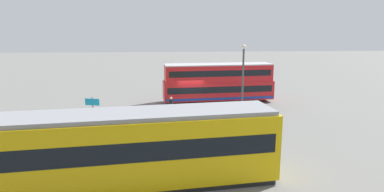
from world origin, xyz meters
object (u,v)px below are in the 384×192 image
at_px(double_decker_bus, 218,83).
at_px(street_lamp, 243,75).
at_px(info_sign, 93,106).
at_px(tram_yellow, 113,149).
at_px(pedestrian_crossing, 202,115).
at_px(pedestrian_near_railing, 171,105).

bearing_deg(double_decker_bus, street_lamp, 98.92).
distance_m(info_sign, street_lamp, 12.25).
bearing_deg(tram_yellow, street_lamp, -127.66).
distance_m(double_decker_bus, street_lamp, 6.69).
xyz_separation_m(tram_yellow, street_lamp, (-8.80, -11.40, 1.77)).
height_order(pedestrian_crossing, info_sign, info_sign).
height_order(double_decker_bus, pedestrian_crossing, double_decker_bus).
xyz_separation_m(info_sign, street_lamp, (-12.03, -0.92, 2.11)).
xyz_separation_m(pedestrian_crossing, info_sign, (8.43, -1.50, 0.55)).
relative_size(double_decker_bus, pedestrian_crossing, 6.69).
height_order(tram_yellow, pedestrian_crossing, tram_yellow).
bearing_deg(pedestrian_near_railing, tram_yellow, 76.98).
distance_m(pedestrian_near_railing, pedestrian_crossing, 4.16).
height_order(double_decker_bus, tram_yellow, double_decker_bus).
bearing_deg(pedestrian_crossing, street_lamp, -146.16).
distance_m(pedestrian_crossing, street_lamp, 5.09).
bearing_deg(tram_yellow, pedestrian_crossing, -120.03).
relative_size(tram_yellow, pedestrian_near_railing, 9.10).
bearing_deg(pedestrian_near_railing, info_sign, 17.78).
bearing_deg(street_lamp, pedestrian_near_railing, -10.02).
relative_size(pedestrian_near_railing, street_lamp, 0.28).
xyz_separation_m(pedestrian_near_railing, street_lamp, (-5.92, 1.05, 2.65)).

